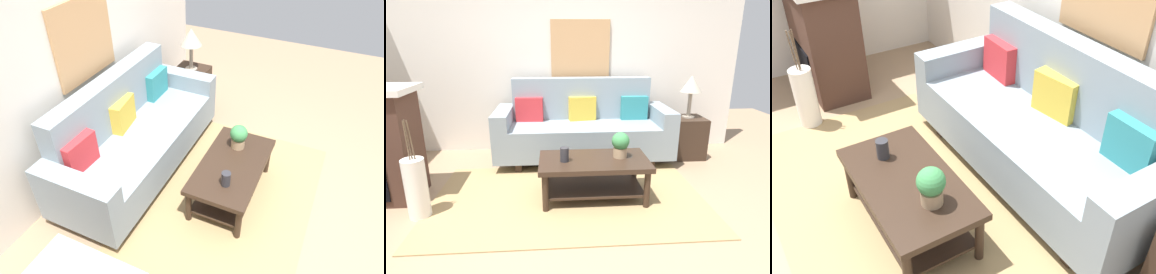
% 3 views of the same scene
% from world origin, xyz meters
% --- Properties ---
extents(ground_plane, '(9.08, 9.08, 0.00)m').
position_xyz_m(ground_plane, '(0.00, 0.00, 0.00)').
color(ground_plane, '#9E7F60').
extents(area_rug, '(2.77, 1.66, 0.01)m').
position_xyz_m(area_rug, '(0.00, 0.50, 0.01)').
color(area_rug, '#A38456').
rests_on(area_rug, ground_plane).
extents(couch, '(2.27, 0.84, 1.08)m').
position_xyz_m(couch, '(0.25, 1.61, 0.43)').
color(couch, gray).
rests_on(couch, ground_plane).
extents(throw_pillow_crimson, '(0.37, 0.14, 0.32)m').
position_xyz_m(throw_pillow_crimson, '(-0.46, 1.74, 0.68)').
color(throw_pillow_crimson, red).
rests_on(throw_pillow_crimson, couch).
extents(throw_pillow_mustard, '(0.37, 0.17, 0.32)m').
position_xyz_m(throw_pillow_mustard, '(0.25, 1.74, 0.68)').
color(throw_pillow_mustard, gold).
rests_on(throw_pillow_mustard, couch).
extents(throw_pillow_teal, '(0.36, 0.12, 0.32)m').
position_xyz_m(throw_pillow_teal, '(0.96, 1.74, 0.68)').
color(throw_pillow_teal, teal).
rests_on(throw_pillow_teal, couch).
extents(coffee_table, '(1.10, 0.60, 0.43)m').
position_xyz_m(coffee_table, '(0.26, 0.50, 0.31)').
color(coffee_table, '#332319').
rests_on(coffee_table, ground_plane).
extents(tabletop_vase, '(0.09, 0.09, 0.14)m').
position_xyz_m(tabletop_vase, '(-0.04, 0.46, 0.50)').
color(tabletop_vase, '#2D2D33').
rests_on(tabletop_vase, coffee_table).
extents(potted_plant_tabletop, '(0.18, 0.18, 0.26)m').
position_xyz_m(potted_plant_tabletop, '(0.53, 0.54, 0.57)').
color(potted_plant_tabletop, tan).
rests_on(potted_plant_tabletop, coffee_table).
extents(fireplace, '(1.02, 0.58, 1.16)m').
position_xyz_m(fireplace, '(-1.99, 0.66, 0.59)').
color(fireplace, '#472D23').
rests_on(fireplace, ground_plane).
extents(floor_vase, '(0.20, 0.20, 0.57)m').
position_xyz_m(floor_vase, '(-1.40, 0.26, 0.29)').
color(floor_vase, white).
rests_on(floor_vase, ground_plane).
extents(floor_vase_branch_a, '(0.03, 0.02, 0.36)m').
position_xyz_m(floor_vase_branch_a, '(-1.38, 0.26, 0.75)').
color(floor_vase_branch_a, brown).
rests_on(floor_vase_branch_a, floor_vase).
extents(floor_vase_branch_b, '(0.03, 0.01, 0.36)m').
position_xyz_m(floor_vase_branch_b, '(-1.41, 0.27, 0.75)').
color(floor_vase_branch_b, brown).
rests_on(floor_vase_branch_b, floor_vase).
extents(floor_vase_branch_c, '(0.01, 0.03, 0.36)m').
position_xyz_m(floor_vase_branch_c, '(-1.41, 0.24, 0.75)').
color(floor_vase_branch_c, brown).
rests_on(floor_vase_branch_c, floor_vase).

